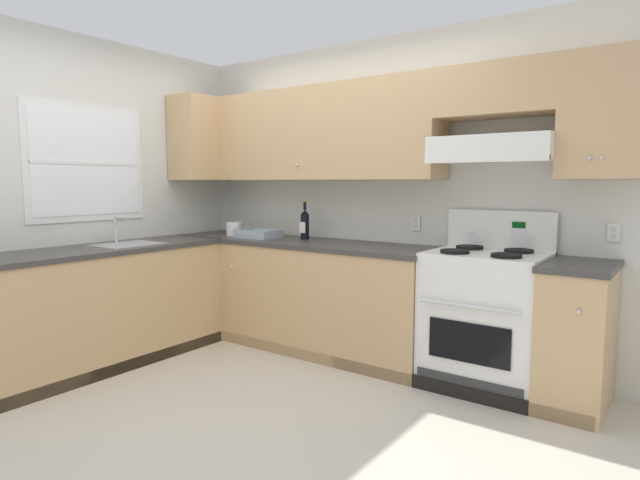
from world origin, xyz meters
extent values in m
plane|color=beige|center=(0.00, 0.00, 0.00)|extent=(7.04, 7.04, 0.00)
cube|color=silver|center=(0.46, 1.62, 1.27)|extent=(4.68, 0.12, 2.55)
cube|color=tan|center=(-0.30, 1.38, 1.80)|extent=(2.37, 0.34, 0.76)
cube|color=tan|center=(1.92, 1.38, 1.80)|extent=(0.46, 0.34, 0.76)
cube|color=tan|center=(1.29, 1.38, 2.01)|extent=(0.80, 0.34, 0.34)
cube|color=white|center=(1.29, 1.34, 1.62)|extent=(0.80, 0.46, 0.17)
cube|color=white|center=(1.29, 1.12, 1.54)|extent=(0.80, 0.03, 0.04)
sphere|color=silver|center=(-0.30, 1.20, 1.54)|extent=(0.02, 0.02, 0.02)
sphere|color=silver|center=(1.89, 1.20, 1.54)|extent=(0.02, 0.02, 0.02)
sphere|color=silver|center=(1.95, 1.20, 1.54)|extent=(0.02, 0.02, 0.02)
cube|color=silver|center=(0.62, 1.55, 1.08)|extent=(0.08, 0.01, 0.12)
cube|color=silver|center=(0.62, 1.54, 1.10)|extent=(0.03, 0.00, 0.03)
cube|color=silver|center=(0.62, 1.54, 1.06)|extent=(0.03, 0.00, 0.03)
cube|color=silver|center=(1.99, 1.55, 1.08)|extent=(0.08, 0.01, 0.12)
cube|color=silver|center=(1.99, 1.54, 1.10)|extent=(0.03, 0.00, 0.03)
cube|color=silver|center=(1.99, 1.54, 1.06)|extent=(0.03, 0.00, 0.03)
cube|color=silver|center=(-1.62, 0.10, 1.27)|extent=(0.12, 4.00, 2.55)
cube|color=white|center=(-1.57, 0.10, 1.55)|extent=(0.04, 1.00, 0.92)
cube|color=white|center=(-1.55, 0.10, 1.55)|extent=(0.01, 0.90, 0.82)
cube|color=white|center=(-1.54, 0.10, 1.55)|extent=(0.01, 0.90, 0.02)
cube|color=tan|center=(-1.38, 1.20, 1.80)|extent=(0.34, 0.64, 0.76)
cube|color=tan|center=(-0.31, 1.25, 0.44)|extent=(2.43, 0.61, 0.87)
cube|color=#3D3A38|center=(-0.31, 1.25, 0.89)|extent=(2.45, 0.63, 0.04)
cube|color=tan|center=(1.86, 1.25, 0.44)|extent=(0.38, 0.61, 0.87)
cube|color=#3D3A38|center=(1.86, 1.25, 0.89)|extent=(0.40, 0.63, 0.04)
cube|color=black|center=(0.26, 0.97, 0.04)|extent=(3.54, 0.06, 0.09)
sphere|color=silver|center=(-0.80, 0.93, 0.68)|extent=(0.03, 0.03, 0.03)
sphere|color=silver|center=(1.92, 0.93, 0.68)|extent=(0.03, 0.03, 0.03)
cube|color=tan|center=(-1.25, 0.00, 0.44)|extent=(0.61, 1.89, 0.87)
cube|color=#3D3A38|center=(-1.25, 0.00, 0.89)|extent=(0.63, 1.91, 0.04)
cube|color=black|center=(-0.97, 0.00, 0.04)|extent=(0.06, 1.85, 0.09)
cube|color=#999B9E|center=(-1.25, 0.23, 0.91)|extent=(0.40, 0.48, 0.01)
cube|color=#28282B|center=(-1.25, 0.23, 0.84)|extent=(0.34, 0.42, 0.14)
cylinder|color=silver|center=(-1.41, 0.23, 1.02)|extent=(0.03, 0.03, 0.22)
cylinder|color=silver|center=(-1.33, 0.23, 1.12)|extent=(0.16, 0.02, 0.02)
cube|color=white|center=(1.29, 1.25, 0.46)|extent=(0.76, 0.58, 0.91)
cube|color=black|center=(1.29, 0.95, 0.38)|extent=(0.53, 0.01, 0.26)
cylinder|color=silver|center=(1.29, 0.93, 0.62)|extent=(0.65, 0.02, 0.02)
cube|color=#333333|center=(1.29, 0.96, 0.10)|extent=(0.70, 0.01, 0.11)
cube|color=white|center=(1.29, 1.25, 0.92)|extent=(0.76, 0.58, 0.02)
cube|color=white|center=(1.29, 1.52, 1.05)|extent=(0.76, 0.04, 0.29)
cube|color=#053F0C|center=(1.42, 1.50, 1.10)|extent=(0.09, 0.01, 0.04)
cylinder|color=black|center=(1.12, 1.11, 0.94)|extent=(0.19, 0.19, 0.02)
cylinder|color=black|center=(1.12, 1.11, 0.93)|extent=(0.07, 0.07, 0.01)
cylinder|color=black|center=(1.46, 1.11, 0.94)|extent=(0.19, 0.19, 0.02)
cylinder|color=black|center=(1.46, 1.11, 0.93)|extent=(0.07, 0.07, 0.01)
cylinder|color=black|center=(1.12, 1.39, 0.94)|extent=(0.19, 0.19, 0.02)
cylinder|color=black|center=(1.12, 1.39, 0.93)|extent=(0.07, 0.07, 0.01)
cylinder|color=black|center=(1.46, 1.39, 0.94)|extent=(0.19, 0.19, 0.02)
cylinder|color=black|center=(1.46, 1.39, 0.93)|extent=(0.07, 0.07, 0.01)
cylinder|color=white|center=(1.08, 1.50, 1.03)|extent=(0.04, 0.02, 0.04)
cylinder|color=white|center=(1.22, 1.50, 1.03)|extent=(0.04, 0.02, 0.04)
cylinder|color=white|center=(1.36, 1.50, 1.03)|extent=(0.04, 0.02, 0.04)
cylinder|color=white|center=(1.50, 1.50, 1.03)|extent=(0.04, 0.02, 0.04)
cylinder|color=black|center=(-0.33, 1.35, 1.02)|extent=(0.07, 0.07, 0.21)
cone|color=black|center=(-0.33, 1.35, 1.14)|extent=(0.07, 0.07, 0.04)
cylinder|color=black|center=(-0.33, 1.35, 1.21)|extent=(0.03, 0.03, 0.09)
cylinder|color=gold|center=(-0.33, 1.35, 1.24)|extent=(0.03, 0.03, 0.02)
cube|color=silver|center=(-0.33, 1.32, 1.01)|extent=(0.06, 0.00, 0.09)
cube|color=#9EADB7|center=(-0.74, 1.20, 0.92)|extent=(0.30, 0.21, 0.02)
cube|color=#9EADB7|center=(-0.74, 1.08, 0.95)|extent=(0.37, 0.01, 0.07)
cube|color=#9EADB7|center=(-0.74, 1.32, 0.95)|extent=(0.37, 0.01, 0.07)
cube|color=#9EADB7|center=(-0.92, 1.20, 0.95)|extent=(0.01, 0.23, 0.07)
cube|color=#9EADB7|center=(-0.56, 1.20, 0.95)|extent=(0.01, 0.23, 0.07)
cylinder|color=white|center=(-1.05, 1.22, 0.97)|extent=(0.14, 0.14, 0.12)
cylinder|color=#9E7A51|center=(-1.05, 1.22, 1.03)|extent=(0.04, 0.04, 0.01)
camera|label=1|loc=(2.43, -2.25, 1.40)|focal=29.62mm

